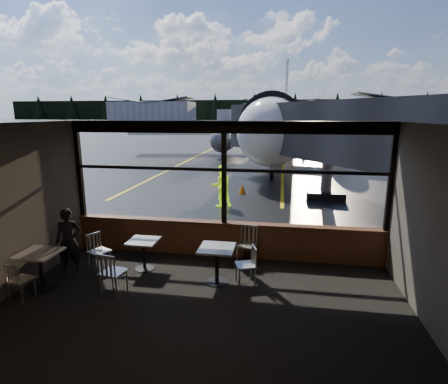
% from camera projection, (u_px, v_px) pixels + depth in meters
% --- Properties ---
extents(ground_plane, '(520.00, 520.00, 0.00)m').
position_uv_depth(ground_plane, '(279.00, 124.00, 124.74)').
color(ground_plane, black).
rests_on(ground_plane, ground).
extents(carpet_floor, '(8.00, 6.00, 0.01)m').
position_uv_depth(carpet_floor, '(197.00, 319.00, 6.35)').
color(carpet_floor, black).
rests_on(carpet_floor, ground).
extents(ceiling, '(8.00, 6.00, 0.04)m').
position_uv_depth(ceiling, '(194.00, 125.00, 5.59)').
color(ceiling, '#38332D').
rests_on(ceiling, ground).
extents(wall_back, '(8.00, 0.04, 3.50)m').
position_uv_depth(wall_back, '(113.00, 336.00, 3.08)').
color(wall_back, '#504840').
rests_on(wall_back, ground).
extents(window_sill, '(8.00, 0.28, 0.90)m').
position_uv_depth(window_sill, '(224.00, 240.00, 9.14)').
color(window_sill, '#522B19').
rests_on(window_sill, ground).
extents(window_header, '(8.00, 0.18, 0.30)m').
position_uv_depth(window_header, '(224.00, 127.00, 8.51)').
color(window_header, black).
rests_on(window_header, ground).
extents(mullion_left, '(0.12, 0.12, 2.60)m').
position_uv_depth(mullion_left, '(80.00, 170.00, 9.39)').
color(mullion_left, black).
rests_on(mullion_left, ground).
extents(mullion_centre, '(0.12, 0.12, 2.60)m').
position_uv_depth(mullion_centre, '(224.00, 174.00, 8.76)').
color(mullion_centre, black).
rests_on(mullion_centre, ground).
extents(mullion_right, '(0.12, 0.12, 2.60)m').
position_uv_depth(mullion_right, '(391.00, 178.00, 8.13)').
color(mullion_right, black).
rests_on(mullion_right, ground).
extents(window_transom, '(8.00, 0.10, 0.08)m').
position_uv_depth(window_transom, '(224.00, 170.00, 8.74)').
color(window_transom, black).
rests_on(window_transom, ground).
extents(airliner, '(28.74, 34.09, 10.15)m').
position_uv_depth(airliner, '(282.00, 97.00, 29.54)').
color(airliner, white).
rests_on(airliner, ground_plane).
extents(jet_bridge, '(9.52, 11.64, 5.08)m').
position_uv_depth(jet_bridge, '(340.00, 144.00, 13.40)').
color(jet_bridge, '#28282B').
rests_on(jet_bridge, ground_plane).
extents(cafe_table_near, '(0.76, 0.76, 0.83)m').
position_uv_depth(cafe_table_near, '(217.00, 265.00, 7.67)').
color(cafe_table_near, '#A4A097').
rests_on(cafe_table_near, carpet_floor).
extents(cafe_table_mid, '(0.68, 0.68, 0.75)m').
position_uv_depth(cafe_table_mid, '(144.00, 255.00, 8.34)').
color(cafe_table_mid, '#9B958E').
rests_on(cafe_table_mid, carpet_floor).
extents(cafe_table_left, '(0.76, 0.76, 0.84)m').
position_uv_depth(cafe_table_left, '(41.00, 271.00, 7.39)').
color(cafe_table_left, '#A8A39B').
rests_on(cafe_table_left, carpet_floor).
extents(chair_near_e, '(0.60, 0.60, 0.87)m').
position_uv_depth(chair_near_e, '(246.00, 265.00, 7.62)').
color(chair_near_e, '#AAA599').
rests_on(chair_near_e, carpet_floor).
extents(chair_near_n, '(0.62, 0.62, 0.97)m').
position_uv_depth(chair_near_n, '(247.00, 245.00, 8.65)').
color(chair_near_n, '#A9A498').
rests_on(chair_near_n, carpet_floor).
extents(chair_mid_s, '(0.60, 0.60, 0.95)m').
position_uv_depth(chair_mid_s, '(113.00, 273.00, 7.19)').
color(chair_mid_s, '#B4AEA2').
rests_on(chair_mid_s, carpet_floor).
extents(chair_mid_w, '(0.65, 0.65, 0.89)m').
position_uv_depth(chair_mid_w, '(99.00, 252.00, 8.34)').
color(chair_mid_w, '#B9B4A7').
rests_on(chair_mid_w, carpet_floor).
extents(chair_left_s, '(0.51, 0.51, 0.82)m').
position_uv_depth(chair_left_s, '(21.00, 280.00, 7.00)').
color(chair_left_s, '#BBB5A9').
rests_on(chair_left_s, carpet_floor).
extents(passenger, '(0.66, 0.55, 1.55)m').
position_uv_depth(passenger, '(69.00, 241.00, 8.12)').
color(passenger, black).
rests_on(passenger, carpet_floor).
extents(ground_crew, '(1.01, 0.91, 1.69)m').
position_uv_depth(ground_crew, '(221.00, 186.00, 13.99)').
color(ground_crew, '#BFF219').
rests_on(ground_crew, ground_plane).
extents(cone_nose, '(0.33, 0.33, 0.46)m').
position_uv_depth(cone_nose, '(242.00, 189.00, 16.42)').
color(cone_nose, orange).
rests_on(cone_nose, ground_plane).
extents(hangar_left, '(45.00, 18.00, 11.00)m').
position_uv_depth(hangar_left, '(152.00, 110.00, 192.49)').
color(hangar_left, silver).
rests_on(hangar_left, ground_plane).
extents(hangar_mid, '(38.00, 15.00, 10.00)m').
position_uv_depth(hangar_mid, '(281.00, 111.00, 186.21)').
color(hangar_mid, silver).
rests_on(hangar_mid, ground_plane).
extents(hangar_right, '(50.00, 20.00, 12.00)m').
position_uv_depth(hangar_right, '(405.00, 109.00, 169.66)').
color(hangar_right, silver).
rests_on(hangar_right, ground_plane).
extents(fuel_tank_a, '(8.00, 8.00, 6.00)m').
position_uv_depth(fuel_tank_a, '(224.00, 115.00, 188.56)').
color(fuel_tank_a, silver).
rests_on(fuel_tank_a, ground_plane).
extents(fuel_tank_b, '(8.00, 8.00, 6.00)m').
position_uv_depth(fuel_tank_b, '(243.00, 115.00, 186.96)').
color(fuel_tank_b, silver).
rests_on(fuel_tank_b, ground_plane).
extents(fuel_tank_c, '(8.00, 8.00, 6.00)m').
position_uv_depth(fuel_tank_c, '(262.00, 115.00, 185.36)').
color(fuel_tank_c, silver).
rests_on(fuel_tank_c, ground_plane).
extents(treeline, '(360.00, 3.00, 12.00)m').
position_uv_depth(treeline, '(281.00, 110.00, 210.06)').
color(treeline, black).
rests_on(treeline, ground_plane).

